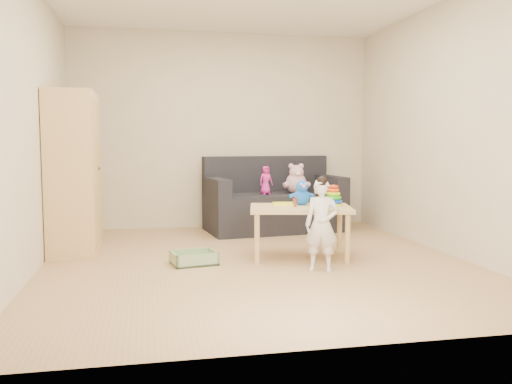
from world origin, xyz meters
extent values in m
plane|color=tan|center=(0.00, 0.00, 0.00)|extent=(4.50, 4.50, 0.00)
plane|color=beige|center=(0.00, 2.25, 1.30)|extent=(4.00, 0.00, 4.00)
plane|color=beige|center=(0.00, -2.25, 1.30)|extent=(4.00, 0.00, 4.00)
plane|color=beige|center=(-2.00, 0.00, 1.30)|extent=(0.00, 4.50, 4.50)
plane|color=beige|center=(2.00, 0.00, 1.30)|extent=(0.00, 4.50, 4.50)
cube|color=#E1AD7B|center=(-1.76, 0.83, 0.83)|extent=(0.46, 0.92, 1.66)
cube|color=black|center=(0.60, 1.75, 0.24)|extent=(1.82, 1.07, 0.49)
cube|color=#E7B67E|center=(0.46, 0.07, 0.26)|extent=(1.08, 0.80, 0.52)
imported|color=silver|center=(0.50, -0.47, 0.40)|extent=(0.35, 0.30, 0.80)
imported|color=#EA2CA4|center=(0.46, 1.66, 0.66)|extent=(0.21, 0.17, 0.35)
cylinder|color=#E7FF0D|center=(0.81, 0.09, 0.53)|extent=(0.17, 0.17, 0.02)
cylinder|color=silver|center=(0.81, 0.09, 0.62)|extent=(0.02, 0.02, 0.20)
torus|color=#0C3DC1|center=(0.81, 0.09, 0.56)|extent=(0.18, 0.18, 0.04)
torus|color=green|center=(0.81, 0.09, 0.59)|extent=(0.16, 0.16, 0.04)
torus|color=#B2D30B|center=(0.81, 0.09, 0.63)|extent=(0.14, 0.14, 0.04)
torus|color=#F44B0C|center=(0.81, 0.09, 0.67)|extent=(0.12, 0.12, 0.04)
torus|color=red|center=(0.81, 0.09, 0.70)|extent=(0.10, 0.10, 0.03)
cylinder|color=black|center=(0.71, 0.21, 0.61)|extent=(0.08, 0.08, 0.18)
cylinder|color=black|center=(0.71, 0.21, 0.71)|extent=(0.04, 0.04, 0.05)
cylinder|color=black|center=(0.71, 0.21, 0.74)|extent=(0.04, 0.04, 0.01)
cube|color=#FEFF1A|center=(0.34, 0.26, 0.52)|extent=(0.24, 0.24, 0.02)
camera|label=1|loc=(-1.02, -5.03, 1.15)|focal=38.00mm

